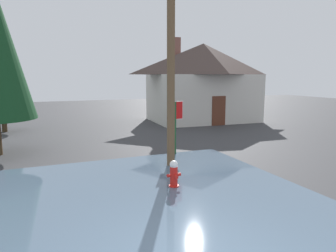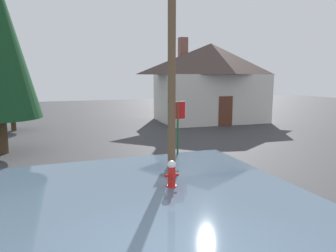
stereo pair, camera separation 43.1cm
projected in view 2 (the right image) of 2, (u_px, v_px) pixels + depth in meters
name	position (u px, v px, depth m)	size (l,w,h in m)	color
flood_puddle	(135.00, 211.00, 7.52)	(9.83, 9.86, 0.07)	#4C6075
fire_hydrant	(172.00, 175.00, 9.05)	(0.43, 0.37, 0.86)	red
utility_pole	(172.00, 24.00, 10.52)	(1.60, 0.28, 9.76)	brown
stop_sign_far	(178.00, 117.00, 12.71)	(0.74, 0.16, 2.28)	#1E4C28
house	(210.00, 81.00, 22.77)	(8.24, 5.79, 6.14)	beige
pine_tree_mid_left	(9.00, 73.00, 18.40)	(2.40, 2.40, 6.01)	#4C3823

